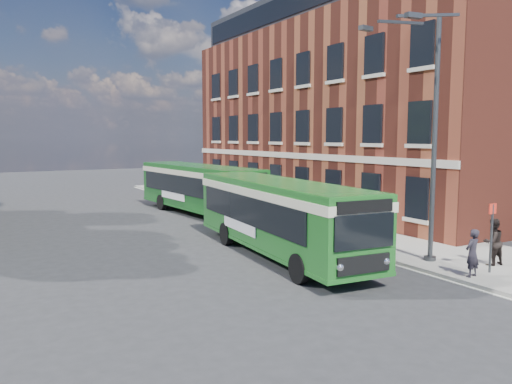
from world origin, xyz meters
TOP-DOWN VIEW (x-y plane):
  - ground at (0.00, 0.00)m, footprint 120.00×120.00m
  - pavement at (7.00, 8.00)m, footprint 6.00×48.00m
  - kerb_line at (3.95, 8.00)m, footprint 0.12×48.00m
  - brick_office at (14.00, 12.00)m, footprint 12.10×26.00m
  - street_lamp at (4.84, -2.00)m, footprint 2.96×2.38m
  - bus_stop_sign at (5.60, -4.20)m, footprint 0.35×0.08m
  - bus_front at (1.00, 1.99)m, footprint 3.56×11.39m
  - bus_rear at (2.59, 13.56)m, footprint 3.42×11.86m
  - pedestrian_a at (4.60, -4.23)m, footprint 0.62×0.45m
  - pedestrian_b at (6.58, -3.60)m, footprint 0.91×0.76m

SIDE VIEW (x-z plane):
  - ground at x=0.00m, z-range 0.00..0.00m
  - kerb_line at x=3.95m, z-range 0.00..0.01m
  - pavement at x=7.00m, z-range 0.00..0.15m
  - pedestrian_a at x=4.60m, z-range 0.15..1.75m
  - pedestrian_b at x=6.58m, z-range 0.15..1.85m
  - bus_stop_sign at x=5.60m, z-range 0.25..2.77m
  - bus_front at x=1.00m, z-range 0.32..3.34m
  - bus_rear at x=2.59m, z-range 0.32..3.34m
  - street_lamp at x=4.84m, z-range 0.29..9.29m
  - brick_office at x=14.00m, z-range -0.13..14.07m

